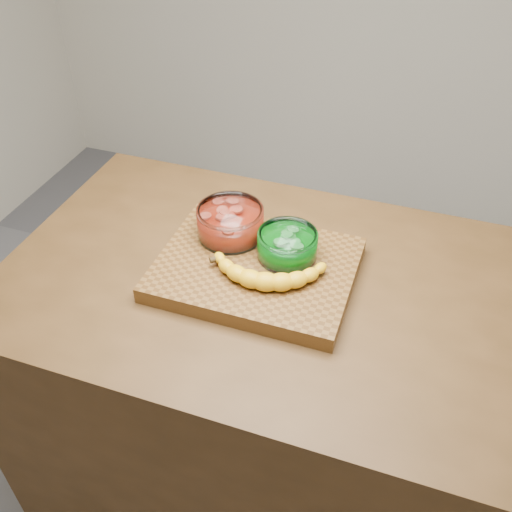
% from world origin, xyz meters
% --- Properties ---
extents(ground, '(3.50, 3.50, 0.00)m').
position_xyz_m(ground, '(0.00, 0.00, 0.00)').
color(ground, slate).
rests_on(ground, ground).
extents(counter, '(1.20, 0.80, 0.90)m').
position_xyz_m(counter, '(0.00, 0.00, 0.45)').
color(counter, '#4C3116').
rests_on(counter, ground).
extents(cutting_board, '(0.45, 0.35, 0.04)m').
position_xyz_m(cutting_board, '(0.00, 0.00, 0.92)').
color(cutting_board, brown).
rests_on(cutting_board, counter).
extents(bowl_red, '(0.16, 0.16, 0.08)m').
position_xyz_m(bowl_red, '(-0.09, 0.08, 0.98)').
color(bowl_red, white).
rests_on(bowl_red, cutting_board).
extents(bowl_green, '(0.14, 0.14, 0.06)m').
position_xyz_m(bowl_green, '(0.06, 0.05, 0.97)').
color(bowl_green, white).
rests_on(bowl_green, cutting_board).
extents(banana, '(0.29, 0.15, 0.04)m').
position_xyz_m(banana, '(0.04, -0.03, 0.96)').
color(banana, '#ECB015').
rests_on(banana, cutting_board).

